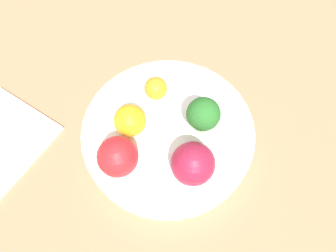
{
  "coord_description": "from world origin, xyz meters",
  "views": [
    {
      "loc": [
        -0.18,
        -0.14,
        0.49
      ],
      "look_at": [
        0.0,
        0.0,
        0.06
      ],
      "focal_mm": 35.0,
      "sensor_mm": 36.0,
      "label": 1
    }
  ],
  "objects_px": {
    "apple_green": "(193,164)",
    "orange_front": "(156,88)",
    "apple_red": "(118,157)",
    "orange_back": "(130,121)",
    "broccoli": "(203,115)",
    "bowl": "(168,133)"
  },
  "relations": [
    {
      "from": "bowl",
      "to": "orange_front",
      "type": "bearing_deg",
      "value": 56.12
    },
    {
      "from": "broccoli",
      "to": "orange_front",
      "type": "distance_m",
      "value": 0.1
    },
    {
      "from": "broccoli",
      "to": "apple_red",
      "type": "height_order",
      "value": "broccoli"
    },
    {
      "from": "bowl",
      "to": "apple_green",
      "type": "xyz_separation_m",
      "value": [
        -0.03,
        -0.07,
        0.04
      ]
    },
    {
      "from": "apple_green",
      "to": "orange_front",
      "type": "xyz_separation_m",
      "value": [
        0.07,
        0.12,
        -0.01
      ]
    },
    {
      "from": "apple_red",
      "to": "apple_green",
      "type": "relative_size",
      "value": 0.94
    },
    {
      "from": "bowl",
      "to": "apple_red",
      "type": "distance_m",
      "value": 0.1
    },
    {
      "from": "bowl",
      "to": "orange_front",
      "type": "distance_m",
      "value": 0.07
    },
    {
      "from": "apple_red",
      "to": "orange_back",
      "type": "relative_size",
      "value": 1.19
    },
    {
      "from": "apple_green",
      "to": "orange_back",
      "type": "xyz_separation_m",
      "value": [
        -0.0,
        0.11,
        -0.01
      ]
    },
    {
      "from": "bowl",
      "to": "apple_green",
      "type": "height_order",
      "value": "apple_green"
    },
    {
      "from": "broccoli",
      "to": "orange_back",
      "type": "relative_size",
      "value": 1.44
    },
    {
      "from": "apple_red",
      "to": "orange_back",
      "type": "distance_m",
      "value": 0.06
    },
    {
      "from": "orange_back",
      "to": "apple_red",
      "type": "bearing_deg",
      "value": -153.5
    },
    {
      "from": "bowl",
      "to": "orange_back",
      "type": "distance_m",
      "value": 0.07
    },
    {
      "from": "broccoli",
      "to": "apple_red",
      "type": "relative_size",
      "value": 1.2
    },
    {
      "from": "apple_red",
      "to": "orange_back",
      "type": "xyz_separation_m",
      "value": [
        0.05,
        0.03,
        -0.0
      ]
    },
    {
      "from": "bowl",
      "to": "broccoli",
      "type": "relative_size",
      "value": 3.83
    },
    {
      "from": "bowl",
      "to": "apple_green",
      "type": "distance_m",
      "value": 0.09
    },
    {
      "from": "bowl",
      "to": "apple_red",
      "type": "bearing_deg",
      "value": 168.91
    },
    {
      "from": "broccoli",
      "to": "apple_green",
      "type": "xyz_separation_m",
      "value": [
        -0.06,
        -0.03,
        -0.01
      ]
    },
    {
      "from": "apple_red",
      "to": "orange_front",
      "type": "relative_size",
      "value": 1.58
    }
  ]
}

